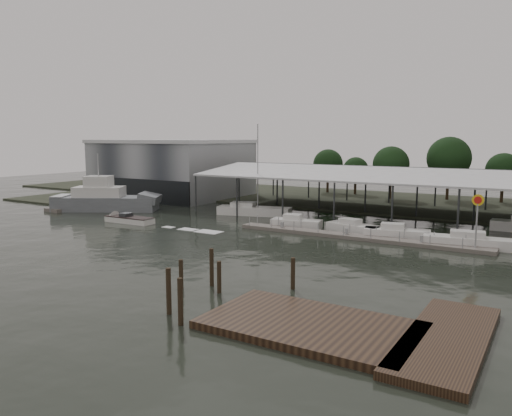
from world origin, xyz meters
The scene contains 18 objects.
ground centered at (0.00, 0.00, 0.00)m, with size 200.00×200.00×0.00m, color black.
land_strip_far centered at (0.00, 42.00, 0.10)m, with size 140.00×30.00×0.30m.
land_strip_west centered at (-40.00, 30.00, 0.10)m, with size 20.00×40.00×0.30m.
storage_warehouse centered at (-28.00, 29.94, 5.29)m, with size 24.50×20.50×10.50m.
covered_boat_shed centered at (17.00, 28.00, 6.13)m, with size 58.24×24.00×6.96m.
trawler_dock centered at (-30.00, 14.00, 0.25)m, with size 3.00×18.00×0.50m.
floating_dock centered at (15.00, 10.00, 0.20)m, with size 28.00×2.00×1.40m.
shell_fuel_sign centered at (27.00, 9.99, 3.93)m, with size 1.10×0.18×5.55m.
boardwalk_platform centered at (24.55, -15.27, 0.20)m, with size 15.00×12.00×0.50m.
grey_trawler centered at (-24.49, 10.72, 1.58)m, with size 15.89×11.68×8.84m.
white_sailboat centered at (-3.22, 18.28, 0.65)m, with size 10.69×5.21×12.93m.
speedboat_underway centered at (-14.00, 4.53, 0.39)m, with size 18.61×2.63×2.00m.
moored_cruiser_0 centered at (6.53, 12.47, 0.61)m, with size 6.28×3.17×1.70m.
moored_cruiser_1 centered at (13.68, 12.94, 0.61)m, with size 6.82×3.66×1.70m.
moored_cruiser_2 centered at (18.77, 12.33, 0.61)m, with size 7.19×3.61×1.70m.
moored_cruiser_3 centered at (26.45, 11.75, 0.61)m, with size 9.51×3.59×1.70m.
mooring_pilings centered at (13.80, -14.64, 0.99)m, with size 7.26×9.98×3.52m.
horizon_tree_line centered at (21.36, 48.08, 5.96)m, with size 68.46×11.03×11.05m.
Camera 1 is at (33.57, -40.77, 10.80)m, focal length 35.00 mm.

